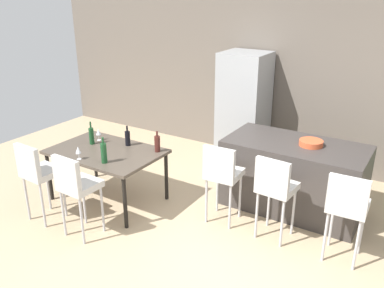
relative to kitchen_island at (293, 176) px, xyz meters
The scene contains 17 objects.
ground_plane 1.31m from the kitchen_island, 112.44° to the right, with size 10.00×10.00×0.00m, color tan.
back_wall 1.87m from the kitchen_island, 107.25° to the left, with size 10.00×0.12×2.90m, color #665B51.
kitchen_island is the anchor object (origin of this frame).
bar_chair_left 1.07m from the kitchen_island, 126.49° to the right, with size 0.42×0.42×1.05m.
bar_chair_middle 0.88m from the kitchen_island, 86.04° to the right, with size 0.42×0.42×1.05m.
bar_chair_right 1.22m from the kitchen_island, 44.77° to the right, with size 0.42×0.42×1.05m.
dining_table 2.52m from the kitchen_island, 152.68° to the right, with size 1.48×0.99×0.74m.
dining_chair_near 3.27m from the kitchen_island, 141.98° to the right, with size 0.42×0.42×1.05m.
dining_chair_far 2.78m from the kitchen_island, 133.43° to the right, with size 0.41×0.41×1.05m.
wine_bottle_end 2.48m from the kitchen_island, 143.26° to the right, with size 0.08×0.08×0.34m.
wine_bottle_inner 2.30m from the kitchen_island, 157.93° to the right, with size 0.07×0.07×0.28m.
wine_bottle_far 2.81m from the kitchen_island, 157.22° to the right, with size 0.07×0.07×0.33m.
wine_bottle_corner 1.85m from the kitchen_island, 153.29° to the right, with size 0.08×0.08×0.29m.
wine_glass_left 2.82m from the kitchen_island, 146.03° to the right, with size 0.07×0.07×0.17m.
wine_glass_middle 2.77m from the kitchen_island, 160.49° to the right, with size 0.07×0.07×0.17m.
refrigerator 1.71m from the kitchen_island, 139.47° to the left, with size 0.72×0.68×1.84m, color #939699.
fruit_bowl 0.53m from the kitchen_island, ahead, with size 0.30×0.30×0.07m, color #C6512D.
Camera 1 is at (1.92, -3.71, 2.82)m, focal length 38.21 mm.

